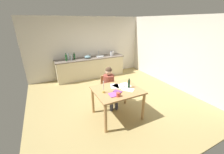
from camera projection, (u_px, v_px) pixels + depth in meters
name	position (u px, v px, depth m)	size (l,w,h in m)	color
ground_plane	(114.00, 100.00, 4.66)	(5.20, 5.20, 0.04)	tan
wall_back	(88.00, 47.00, 6.32)	(5.20, 0.12, 2.60)	silver
wall_right	(175.00, 53.00, 5.25)	(0.12, 5.20, 2.60)	silver
kitchen_counter	(91.00, 67.00, 6.34)	(3.03, 0.64, 0.90)	beige
dining_table	(117.00, 93.00, 3.60)	(1.17, 0.98, 0.80)	tan
chair_at_table	(108.00, 88.00, 4.30)	(0.42, 0.42, 0.88)	tan
person_seated	(110.00, 85.00, 4.11)	(0.33, 0.60, 1.19)	brown
coffee_mug	(118.00, 94.00, 3.21)	(0.13, 0.09, 0.10)	#D84C3F
candlestick	(104.00, 89.00, 3.36)	(0.06, 0.06, 0.31)	gold
book_magazine	(113.00, 95.00, 3.28)	(0.19, 0.21, 0.02)	#A454BA
book_cookery	(118.00, 92.00, 3.43)	(0.13, 0.20, 0.02)	#783B85
paper_letter	(128.00, 89.00, 3.55)	(0.21, 0.30, 0.00)	white
paper_bill	(126.00, 85.00, 3.80)	(0.21, 0.30, 0.00)	white
paper_envelope	(118.00, 86.00, 3.73)	(0.21, 0.30, 0.00)	white
paper_receipt	(115.00, 86.00, 3.74)	(0.21, 0.30, 0.00)	white
wine_bottle_on_table	(129.00, 84.00, 3.62)	(0.06, 0.06, 0.25)	black
sink_unit	(100.00, 56.00, 6.36)	(0.36, 0.36, 0.24)	#B2B7BC
bottle_oil	(66.00, 58.00, 5.63)	(0.07, 0.07, 0.32)	#194C23
bottle_vinegar	(69.00, 57.00, 5.75)	(0.07, 0.07, 0.30)	#8C999E
bottle_wine_red	(72.00, 58.00, 5.74)	(0.06, 0.06, 0.25)	#8C999E
bottle_sauce	(74.00, 56.00, 5.92)	(0.08, 0.08, 0.29)	#194C23
mixing_bowl	(88.00, 57.00, 6.06)	(0.27, 0.27, 0.12)	#668C99
stovetop_kettle	(112.00, 53.00, 6.57)	(0.18, 0.18, 0.22)	#B7BABF
wine_glass_near_sink	(91.00, 55.00, 6.28)	(0.07, 0.07, 0.15)	silver
wine_glass_by_kettle	(88.00, 55.00, 6.24)	(0.07, 0.07, 0.15)	silver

